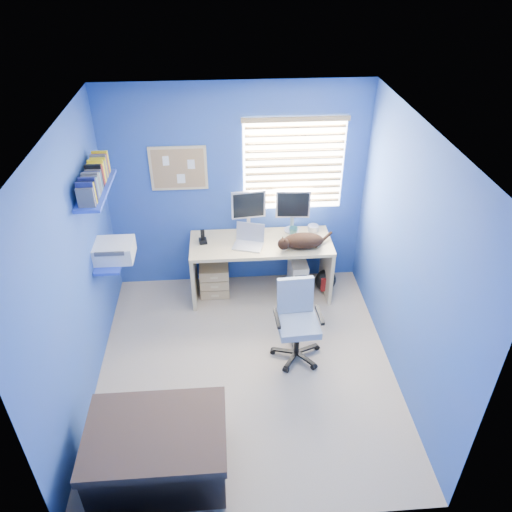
{
  "coord_description": "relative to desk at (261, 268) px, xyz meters",
  "views": [
    {
      "loc": [
        -0.17,
        -3.65,
        3.82
      ],
      "look_at": [
        0.15,
        0.65,
        0.95
      ],
      "focal_mm": 35.0,
      "sensor_mm": 36.0,
      "label": 1
    }
  ],
  "objects": [
    {
      "name": "wall_front",
      "position": [
        -0.25,
        -2.86,
        0.88
      ],
      "size": [
        3.0,
        0.01,
        2.5
      ],
      "primitive_type": "cube",
      "color": "#3653A5",
      "rests_on": "ground"
    },
    {
      "name": "phone",
      "position": [
        -0.67,
        0.04,
        0.45
      ],
      "size": [
        0.1,
        0.12,
        0.17
      ],
      "primitive_type": "cube",
      "rotation": [
        0.0,
        0.0,
        0.14
      ],
      "color": "black",
      "rests_on": "desk"
    },
    {
      "name": "wall_right",
      "position": [
        1.25,
        -1.26,
        0.88
      ],
      "size": [
        0.01,
        3.2,
        2.5
      ],
      "primitive_type": "cube",
      "color": "#3653A5",
      "rests_on": "ground"
    },
    {
      "name": "tower_pc",
      "position": [
        0.46,
        0.03,
        -0.14
      ],
      "size": [
        0.2,
        0.44,
        0.45
      ],
      "primitive_type": "cube",
      "rotation": [
        0.0,
        0.0,
        0.02
      ],
      "color": "beige",
      "rests_on": "floor"
    },
    {
      "name": "wall_left",
      "position": [
        -1.75,
        -1.26,
        0.88
      ],
      "size": [
        0.01,
        3.2,
        2.5
      ],
      "primitive_type": "cube",
      "color": "#3653A5",
      "rests_on": "ground"
    },
    {
      "name": "laptop",
      "position": [
        -0.16,
        -0.08,
        0.48
      ],
      "size": [
        0.39,
        0.34,
        0.22
      ],
      "primitive_type": "cube",
      "rotation": [
        0.0,
        0.0,
        -0.29
      ],
      "color": "silver",
      "rests_on": "desk"
    },
    {
      "name": "drawer_boxes",
      "position": [
        -0.57,
        0.03,
        -0.17
      ],
      "size": [
        0.35,
        0.28,
        0.41
      ],
      "primitive_type": "cube",
      "color": "tan",
      "rests_on": "floor"
    },
    {
      "name": "monitor_right",
      "position": [
        0.39,
        0.22,
        0.64
      ],
      "size": [
        0.41,
        0.15,
        0.54
      ],
      "primitive_type": "cube",
      "rotation": [
        0.0,
        0.0,
        -0.07
      ],
      "color": "silver",
      "rests_on": "desk"
    },
    {
      "name": "cd_spindle",
      "position": [
        0.65,
        0.21,
        0.41
      ],
      "size": [
        0.13,
        0.13,
        0.07
      ],
      "primitive_type": "cylinder",
      "color": "silver",
      "rests_on": "desk"
    },
    {
      "name": "window_blinds",
      "position": [
        0.4,
        0.31,
        1.18
      ],
      "size": [
        1.15,
        0.05,
        1.1
      ],
      "color": "white",
      "rests_on": "ground"
    },
    {
      "name": "monitor_left",
      "position": [
        -0.13,
        0.25,
        0.64
      ],
      "size": [
        0.41,
        0.17,
        0.54
      ],
      "primitive_type": "cube",
      "rotation": [
        0.0,
        0.0,
        0.12
      ],
      "color": "silver",
      "rests_on": "desk"
    },
    {
      "name": "wall_shelves",
      "position": [
        -1.61,
        -0.51,
        1.06
      ],
      "size": [
        0.42,
        0.9,
        1.05
      ],
      "color": "blue",
      "rests_on": "ground"
    },
    {
      "name": "desk",
      "position": [
        0.0,
        0.0,
        0.0
      ],
      "size": [
        1.65,
        0.65,
        0.74
      ],
      "primitive_type": "cube",
      "color": "#DAC280",
      "rests_on": "floor"
    },
    {
      "name": "corkboard",
      "position": [
        -0.9,
        0.33,
        1.18
      ],
      "size": [
        0.64,
        0.02,
        0.52
      ],
      "color": "#DAC280",
      "rests_on": "ground"
    },
    {
      "name": "mug",
      "position": [
        0.4,
        0.13,
        0.42
      ],
      "size": [
        0.1,
        0.09,
        0.1
      ],
      "primitive_type": "imported",
      "color": "teal",
      "rests_on": "desk"
    },
    {
      "name": "bed_corner",
      "position": [
        -1.03,
        -2.36,
        -0.11
      ],
      "size": [
        1.07,
        0.76,
        0.52
      ],
      "primitive_type": "cube",
      "color": "#493529",
      "rests_on": "floor"
    },
    {
      "name": "ceiling",
      "position": [
        -0.25,
        -1.26,
        2.13
      ],
      "size": [
        3.0,
        3.2,
        0.0
      ],
      "primitive_type": "cube",
      "color": "white",
      "rests_on": "wall_back"
    },
    {
      "name": "floor",
      "position": [
        -0.25,
        -1.26,
        -0.37
      ],
      "size": [
        3.0,
        3.2,
        0.0
      ],
      "primitive_type": "cube",
      "color": "#BDA98F",
      "rests_on": "ground"
    },
    {
      "name": "office_chair",
      "position": [
        0.28,
        -1.08,
        -0.05
      ],
      "size": [
        0.53,
        0.53,
        0.87
      ],
      "color": "black",
      "rests_on": "floor"
    },
    {
      "name": "backpack",
      "position": [
        0.81,
        -0.01,
        -0.22
      ],
      "size": [
        0.3,
        0.25,
        0.3
      ],
      "primitive_type": "ellipsoid",
      "rotation": [
        0.0,
        0.0,
        0.25
      ],
      "color": "black",
      "rests_on": "floor"
    },
    {
      "name": "yellow_book",
      "position": [
        0.32,
        -0.17,
        -0.25
      ],
      "size": [
        0.03,
        0.17,
        0.24
      ],
      "primitive_type": "cube",
      "color": "yellow",
      "rests_on": "floor"
    },
    {
      "name": "cat",
      "position": [
        0.47,
        -0.14,
        0.45
      ],
      "size": [
        0.52,
        0.37,
        0.17
      ],
      "primitive_type": "ellipsoid",
      "rotation": [
        0.0,
        0.0,
        0.29
      ],
      "color": "black",
      "rests_on": "desk"
    },
    {
      "name": "wall_back",
      "position": [
        -0.25,
        0.34,
        0.88
      ],
      "size": [
        3.0,
        0.01,
        2.5
      ],
      "primitive_type": "cube",
      "color": "#3653A5",
      "rests_on": "ground"
    }
  ]
}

